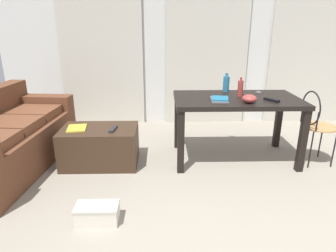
# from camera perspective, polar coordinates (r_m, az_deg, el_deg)

# --- Properties ---
(ground_plane) EXTENTS (7.57, 7.57, 0.00)m
(ground_plane) POSITION_cam_1_polar(r_m,az_deg,el_deg) (3.16, 11.72, -9.99)
(ground_plane) COLOR gray
(wall_back) EXTENTS (6.25, 0.10, 2.46)m
(wall_back) POSITION_cam_1_polar(r_m,az_deg,el_deg) (4.72, 7.42, 15.57)
(wall_back) COLOR silver
(wall_back) RESTS_ON ground
(curtains) EXTENTS (4.45, 0.03, 2.03)m
(curtains) POSITION_cam_1_polar(r_m,az_deg,el_deg) (4.65, 7.45, 12.82)
(curtains) COLOR beige
(curtains) RESTS_ON ground
(couch) EXTENTS (0.99, 1.86, 0.82)m
(couch) POSITION_cam_1_polar(r_m,az_deg,el_deg) (3.66, -29.14, -2.39)
(couch) COLOR brown
(couch) RESTS_ON ground
(coffee_table) EXTENTS (0.84, 0.52, 0.43)m
(coffee_table) POSITION_cam_1_polar(r_m,az_deg,el_deg) (3.42, -13.02, -3.80)
(coffee_table) COLOR #382619
(coffee_table) RESTS_ON ground
(craft_table) EXTENTS (1.39, 0.78, 0.74)m
(craft_table) POSITION_cam_1_polar(r_m,az_deg,el_deg) (3.41, 13.09, 3.79)
(craft_table) COLOR black
(craft_table) RESTS_ON ground
(wire_chair) EXTENTS (0.38, 0.38, 0.84)m
(wire_chair) POSITION_cam_1_polar(r_m,az_deg,el_deg) (3.63, 26.59, 1.10)
(wire_chair) COLOR #B7844C
(wire_chair) RESTS_ON ground
(bottle_near) EXTENTS (0.08, 0.08, 0.22)m
(bottle_near) POSITION_cam_1_polar(r_m,az_deg,el_deg) (3.65, 11.20, 8.05)
(bottle_near) COLOR teal
(bottle_near) RESTS_ON craft_table
(bottle_far) EXTENTS (0.06, 0.06, 0.21)m
(bottle_far) POSITION_cam_1_polar(r_m,az_deg,el_deg) (3.44, 13.85, 7.14)
(bottle_far) COLOR #99332D
(bottle_far) RESTS_ON craft_table
(bowl) EXTENTS (0.15, 0.15, 0.09)m
(bowl) POSITION_cam_1_polar(r_m,az_deg,el_deg) (3.18, 15.48, 5.12)
(bowl) COLOR #9E3833
(bowl) RESTS_ON craft_table
(book_stack) EXTENTS (0.22, 0.31, 0.03)m
(book_stack) POSITION_cam_1_polar(r_m,az_deg,el_deg) (3.22, 9.95, 5.16)
(book_stack) COLOR #4C4C51
(book_stack) RESTS_ON craft_table
(tv_remote_on_table) EXTENTS (0.13, 0.17, 0.03)m
(tv_remote_on_table) POSITION_cam_1_polar(r_m,az_deg,el_deg) (3.33, 19.42, 4.80)
(tv_remote_on_table) COLOR black
(tv_remote_on_table) RESTS_ON craft_table
(scissors) EXTENTS (0.09, 0.10, 0.00)m
(scissors) POSITION_cam_1_polar(r_m,az_deg,el_deg) (3.71, 17.55, 6.22)
(scissors) COLOR #9EA0A5
(scissors) RESTS_ON craft_table
(tv_remote_primary) EXTENTS (0.07, 0.19, 0.02)m
(tv_remote_primary) POSITION_cam_1_polar(r_m,az_deg,el_deg) (3.25, -10.58, -0.58)
(tv_remote_primary) COLOR #232326
(tv_remote_primary) RESTS_ON coffee_table
(magazine) EXTENTS (0.23, 0.27, 0.01)m
(magazine) POSITION_cam_1_polar(r_m,az_deg,el_deg) (3.39, -17.26, -0.39)
(magazine) COLOR gold
(magazine) RESTS_ON coffee_table
(shoebox) EXTENTS (0.34, 0.19, 0.15)m
(shoebox) POSITION_cam_1_polar(r_m,az_deg,el_deg) (2.53, -13.53, -16.17)
(shoebox) COLOR beige
(shoebox) RESTS_ON ground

